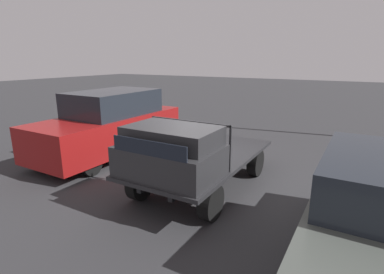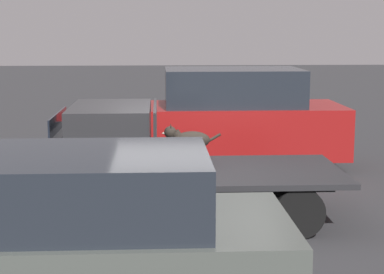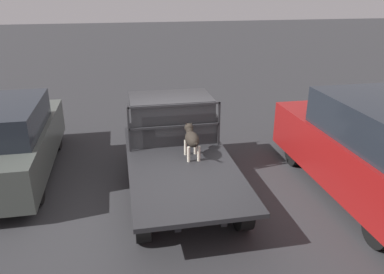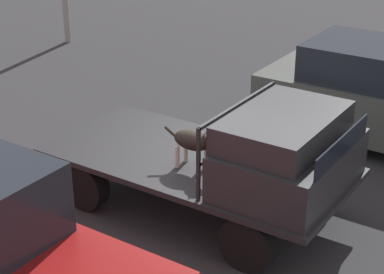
% 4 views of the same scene
% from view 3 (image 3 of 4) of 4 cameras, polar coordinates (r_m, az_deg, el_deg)
% --- Properties ---
extents(ground_plane, '(80.00, 80.00, 0.00)m').
position_cam_3_polar(ground_plane, '(7.71, -1.72, -8.75)').
color(ground_plane, '#2D2D30').
extents(flatbed_truck, '(4.18, 2.04, 0.77)m').
position_cam_3_polar(flatbed_truck, '(7.43, -1.77, -4.94)').
color(flatbed_truck, black).
rests_on(flatbed_truck, ground).
extents(truck_cab, '(1.33, 1.92, 0.95)m').
position_cam_3_polar(truck_cab, '(8.41, -3.32, 3.06)').
color(truck_cab, '#28282B').
rests_on(truck_cab, flatbed_truck).
extents(truck_headboard, '(0.04, 1.92, 0.96)m').
position_cam_3_polar(truck_headboard, '(7.69, -2.62, 2.66)').
color(truck_headboard, '#232326').
rests_on(truck_headboard, flatbed_truck).
extents(dog, '(0.89, 0.27, 0.65)m').
position_cam_3_polar(dog, '(7.36, -0.09, -0.16)').
color(dog, beige).
rests_on(dog, flatbed_truck).
extents(parked_sedan, '(4.33, 1.80, 1.72)m').
position_cam_3_polar(parked_sedan, '(8.97, -26.45, -0.54)').
color(parked_sedan, black).
rests_on(parked_sedan, ground).
extents(parked_pickup_far, '(4.96, 1.97, 2.01)m').
position_cam_3_polar(parked_pickup_far, '(8.07, 26.07, -1.90)').
color(parked_pickup_far, black).
rests_on(parked_pickup_far, ground).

